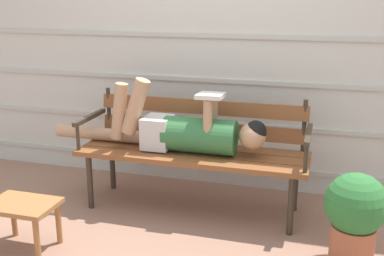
{
  "coord_description": "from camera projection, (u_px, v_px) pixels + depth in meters",
  "views": [
    {
      "loc": [
        0.92,
        -3.02,
        1.57
      ],
      "look_at": [
        0.0,
        0.12,
        0.64
      ],
      "focal_mm": 44.24,
      "sensor_mm": 36.0,
      "label": 1
    }
  ],
  "objects": [
    {
      "name": "ground_plane",
      "position": [
        187.0,
        216.0,
        3.47
      ],
      "size": [
        12.0,
        12.0,
        0.0
      ],
      "primitive_type": "plane",
      "color": "#936B56"
    },
    {
      "name": "house_siding",
      "position": [
        212.0,
        35.0,
        3.77
      ],
      "size": [
        4.73,
        0.08,
        2.5
      ],
      "color": "beige",
      "rests_on": "ground"
    },
    {
      "name": "park_bench",
      "position": [
        195.0,
        144.0,
        3.51
      ],
      "size": [
        1.69,
        0.52,
        0.84
      ],
      "color": "brown",
      "rests_on": "ground"
    },
    {
      "name": "reclining_person",
      "position": [
        183.0,
        130.0,
        3.43
      ],
      "size": [
        1.67,
        0.26,
        0.54
      ],
      "color": "#33703D"
    },
    {
      "name": "footstool",
      "position": [
        23.0,
        211.0,
        2.96
      ],
      "size": [
        0.42,
        0.3,
        0.31
      ],
      "color": "#9E6638",
      "rests_on": "ground"
    },
    {
      "name": "potted_plant",
      "position": [
        355.0,
        214.0,
        2.77
      ],
      "size": [
        0.37,
        0.37,
        0.57
      ],
      "color": "#AD5B3D",
      "rests_on": "ground"
    }
  ]
}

